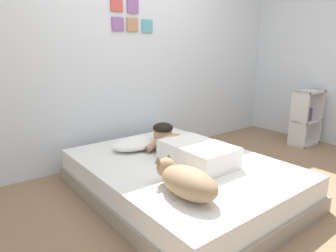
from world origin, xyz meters
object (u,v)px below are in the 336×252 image
Objects in this scene: bed at (180,178)px; cell_phone at (216,166)px; person_lying at (187,148)px; coffee_cup at (174,140)px; bookshelf at (306,118)px; pillow at (137,144)px; dog at (186,180)px.

cell_phone reaches higher than bed.
coffee_cup is at bearing 65.33° from person_lying.
bookshelf reaches higher than bed.
coffee_cup reaches higher than cell_phone.
pillow reaches higher than coffee_cup.
person_lying is at bearing 47.69° from dog.
person_lying is at bearing 4.84° from bed.
cell_phone is (-0.12, -0.71, -0.03)m from coffee_cup.
pillow is at bearing 109.06° from cell_phone.
pillow is 4.16× the size of coffee_cup.
coffee_cup is 0.89× the size of cell_phone.
pillow is at bearing 169.07° from bookshelf.
person_lying is 0.69m from dog.
pillow is at bearing 102.03° from bed.
coffee_cup is 2.06m from bookshelf.
person_lying reaches higher than pillow.
bed is 2.32m from bookshelf.
bed is 0.59m from pillow.
dog is 4.11× the size of cell_phone.
coffee_cup is (0.20, 0.43, -0.07)m from person_lying.
pillow is (-0.11, 0.54, 0.21)m from bed.
pillow is 0.69× the size of bookshelf.
coffee_cup is (0.29, 0.43, 0.19)m from bed.
bed is 0.28m from person_lying.
bed is 0.55m from coffee_cup.
person_lying is 0.47m from coffee_cup.
bed is at bearing 53.34° from dog.
bed is 3.84× the size of pillow.
dog reaches higher than pillow.
dog is at bearing -132.31° from person_lying.
dog is (-0.38, -0.50, 0.26)m from bed.
cell_phone is at bearing -99.56° from coffee_cup.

